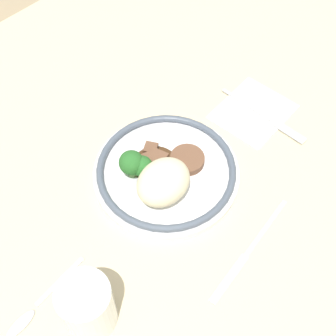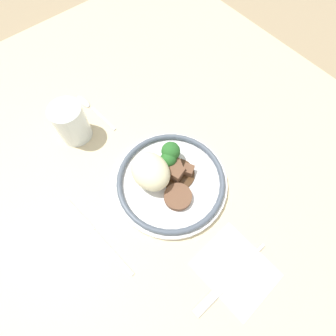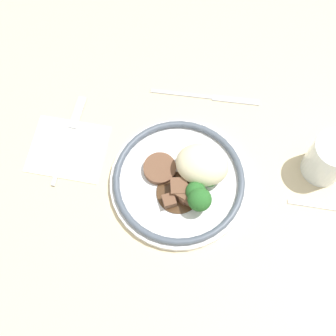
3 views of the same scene
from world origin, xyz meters
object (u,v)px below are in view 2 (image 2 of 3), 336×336
fork (224,285)px  knife (95,233)px  plate (167,178)px  spoon (89,105)px  juice_glass (72,124)px

fork → knife: 0.27m
plate → spoon: size_ratio=1.64×
knife → spoon: spoon is taller
juice_glass → knife: bearing=156.9°
juice_glass → spoon: (0.06, -0.07, -0.04)m
knife → plate: bearing=-98.5°
juice_glass → fork: juice_glass is taller
knife → spoon: 0.33m
juice_glass → plate: bearing=-159.7°
plate → fork: 0.23m
juice_glass → knife: (-0.23, 0.10, -0.04)m
juice_glass → knife: juice_glass is taller
plate → knife: 0.18m
knife → juice_glass: bearing=-29.6°
plate → juice_glass: 0.25m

